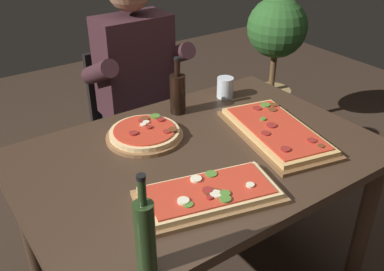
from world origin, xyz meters
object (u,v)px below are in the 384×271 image
Objects in this scene: pizza_rectangular_front at (209,194)px; pizza_rectangular_left at (276,132)px; oil_bottle_amber at (178,93)px; tumbler_near_camera at (225,89)px; pizza_round_far at (145,134)px; wine_bottle_dark at (145,236)px; dining_table at (199,172)px; diner_chair at (132,117)px; seated_diner at (139,83)px; potted_plant_corner at (275,51)px.

pizza_rectangular_left is (0.48, 0.18, -0.00)m from pizza_rectangular_front.
oil_bottle_amber is 2.64× the size of tumbler_near_camera.
pizza_round_far is 0.72m from wine_bottle_dark.
wine_bottle_dark is 0.95m from oil_bottle_amber.
dining_table is 0.32m from pizza_rectangular_front.
tumbler_near_camera reaches higher than pizza_rectangular_left.
oil_bottle_amber is at bearing 26.48° from pizza_round_far.
oil_bottle_amber is at bearing -91.72° from diner_chair.
pizza_rectangular_left is at bearing 22.35° from wine_bottle_dark.
wine_bottle_dark is at bearing -157.65° from pizza_rectangular_left.
seated_diner is at bearing -90.00° from diner_chair.
potted_plant_corner is (0.96, 0.62, -0.17)m from tumbler_near_camera.
pizza_rectangular_front and pizza_rectangular_left have the same top height.
diner_chair is at bearing 88.28° from oil_bottle_amber.
diner_chair is at bearing 117.76° from tumbler_near_camera.
diner_chair is (0.02, 0.52, -0.35)m from oil_bottle_amber.
diner_chair is (0.60, 1.27, -0.37)m from wine_bottle_dark.
dining_table is at bearing -100.43° from seated_diner.
potted_plant_corner reaches higher than pizza_rectangular_front.
wine_bottle_dark is (-0.32, -0.15, 0.10)m from pizza_rectangular_front.
oil_bottle_amber is 0.27× the size of potted_plant_corner.
pizza_round_far is 0.58m from seated_diner.
dining_table is 0.55m from tumbler_near_camera.
dining_table is 0.75m from seated_diner.
oil_bottle_amber reaches higher than diner_chair.
potted_plant_corner is (1.51, 1.23, -0.14)m from pizza_rectangular_front.
seated_diner is at bearing -169.34° from potted_plant_corner.
wine_bottle_dark is at bearing -143.06° from potted_plant_corner.
seated_diner is (0.28, 1.00, -0.02)m from pizza_rectangular_front.
pizza_round_far reaches higher than dining_table.
oil_bottle_amber is (0.27, 0.60, 0.08)m from pizza_rectangular_front.
pizza_rectangular_front is at bearing -159.30° from pizza_rectangular_left.
pizza_rectangular_left is 0.48m from oil_bottle_amber.
pizza_rectangular_left is 0.59× the size of potted_plant_corner.
wine_bottle_dark is 2.31m from potted_plant_corner.
pizza_rectangular_front is at bearing -105.77° from seated_diner.
dining_table is 0.66m from wine_bottle_dark.
seated_diner reaches higher than tumbler_near_camera.
pizza_round_far is at bearing 61.19° from wine_bottle_dark.
pizza_round_far is 1.67m from potted_plant_corner.
pizza_rectangular_front is 1.69× the size of wine_bottle_dark.
pizza_rectangular_front is at bearing -113.94° from oil_bottle_amber.
potted_plant_corner is at bearing 10.66° from seated_diner.
pizza_round_far is at bearing 119.68° from dining_table.
diner_chair is at bearing 81.01° from dining_table.
dining_table is 1.40× the size of potted_plant_corner.
pizza_rectangular_left is 0.68× the size of diner_chair.
pizza_round_far is at bearing -166.10° from tumbler_near_camera.
oil_bottle_amber is at bearing -92.24° from seated_diner.
pizza_rectangular_left is 0.55m from pizza_round_far.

